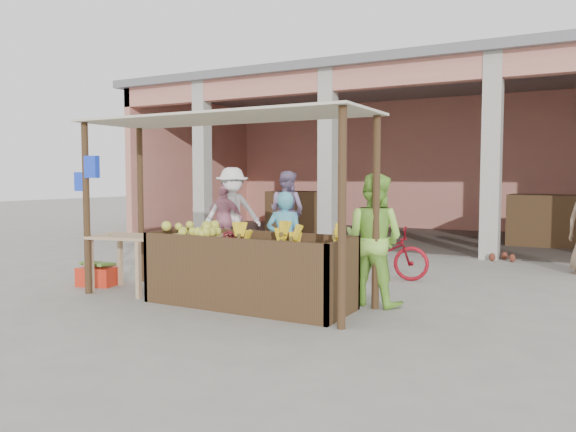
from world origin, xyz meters
The scene contains 19 objects.
ground centered at (0.00, 0.00, 0.00)m, with size 60.00×60.00×0.00m, color gray.
market_building centered at (0.05, 8.93, 2.70)m, with size 14.40×6.40×4.20m.
fruit_stall centered at (0.50, 0.00, 0.40)m, with size 2.60×0.95×0.80m, color #462E1C.
stall_awning centered at (-0.01, 0.06, 1.98)m, with size 4.09×1.35×2.39m.
banana_heap centered at (1.04, -0.02, 0.91)m, with size 1.21×0.66×0.22m, color gold, non-canonical shape.
melon_tray centered at (-0.25, -0.05, 0.90)m, with size 0.78×0.68×0.21m.
berry_heap centered at (0.23, -0.04, 0.87)m, with size 0.42×0.34×0.13m, color maroon.
side_table centered at (-1.45, -0.08, 0.66)m, with size 1.10×0.85×0.80m.
papaya_pile centered at (-1.45, -0.08, 0.90)m, with size 0.71×0.41×0.20m, color #599832, non-canonical shape.
red_crate centered at (-2.18, 0.03, 0.14)m, with size 0.53×0.38×0.28m, color red.
plantain_bundle centered at (-2.18, 0.03, 0.32)m, with size 0.40×0.28×0.08m, color #53822F, non-canonical shape.
produce_sacks centered at (2.78, 5.48, 0.30)m, with size 0.80×0.75×0.61m.
vendor_blue centered at (0.50, 0.93, 0.76)m, with size 0.57×0.42×1.51m, color #4EABC7.
vendor_green centered at (1.85, 0.81, 0.87)m, with size 0.84×0.49×1.74m, color #94D848.
motorcycle centered at (1.30, 2.50, 0.44)m, with size 1.67×0.57×0.87m, color maroon.
shopper_a centered at (-2.32, 3.79, 0.98)m, with size 1.26×0.63×1.96m, color white.
shopper_b centered at (-2.46, 3.70, 0.78)m, with size 0.91×0.48×1.55m, color pink.
shopper_e centered at (-4.70, 5.80, 0.82)m, with size 0.61×0.46×1.64m, color #FBB68C.
shopper_f centered at (-1.54, 4.71, 0.95)m, with size 0.93×0.53×1.91m, color gray.
Camera 1 is at (4.26, -5.88, 1.62)m, focal length 35.00 mm.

